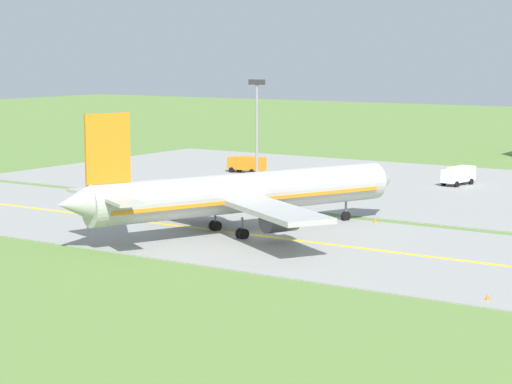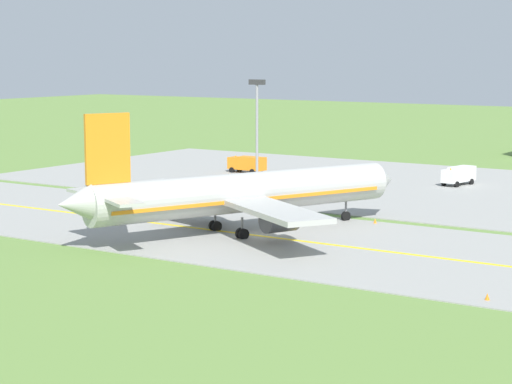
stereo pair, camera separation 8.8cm
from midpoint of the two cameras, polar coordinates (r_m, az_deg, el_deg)
name	(u,v)px [view 2 (the right image)]	position (r m, az deg, el deg)	size (l,w,h in m)	color
ground_plane	(254,236)	(96.77, -0.09, -2.62)	(500.00, 500.00, 0.00)	olive
taxiway_strip	(254,236)	(96.76, -0.09, -2.59)	(240.00, 28.00, 0.10)	gray
apron_pad	(496,193)	(129.75, 13.97, -0.08)	(140.00, 52.00, 0.10)	gray
taxiway_centreline	(254,235)	(96.75, -0.09, -2.56)	(220.00, 0.60, 0.01)	yellow
airplane_lead	(241,193)	(97.44, -0.86, -0.08)	(31.10, 37.65, 12.70)	#ADADA8
service_truck_fuel	(247,163)	(147.28, -0.51, 1.69)	(6.05, 2.46, 2.60)	orange
service_truck_catering	(459,175)	(136.50, 11.89, 1.01)	(3.06, 6.25, 2.60)	silver
apron_light_mast	(257,120)	(130.28, 0.08, 4.29)	(2.40, 0.50, 14.70)	gray
traffic_cone_near_edge	(487,297)	(73.60, 13.52, -6.06)	(0.44, 0.44, 0.60)	orange
traffic_cone_mid_edge	(375,221)	(104.25, 7.07, -1.74)	(0.44, 0.44, 0.60)	orange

